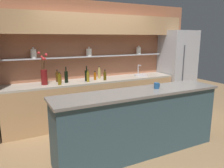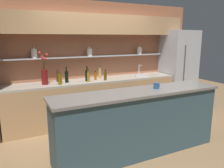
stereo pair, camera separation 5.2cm
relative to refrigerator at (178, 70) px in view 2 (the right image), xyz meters
The scene contains 17 objects.
ground_plane 2.71m from the refrigerator, 151.58° to the right, with size 12.00×12.00×0.00m, color olive.
back_wall_unit 2.31m from the refrigerator, behind, with size 5.20×0.44×2.60m.
back_counter_unit 2.35m from the refrigerator, behind, with size 3.78×0.62×0.92m.
island_counter 2.77m from the refrigerator, 144.45° to the right, with size 2.73×0.61×1.02m.
refrigerator is the anchor object (origin of this frame).
flower_vase 3.35m from the refrigerator, behind, with size 0.18×0.16×0.64m.
sink_fixture 1.09m from the refrigerator, behind, with size 0.32×0.32×0.25m.
bottle_sauce_0 2.29m from the refrigerator, behind, with size 0.05×0.05×0.19m.
bottle_sauce_1 3.04m from the refrigerator, behind, with size 0.06×0.06×0.20m.
bottle_oil_2 2.12m from the refrigerator, behind, with size 0.06×0.06×0.23m.
bottle_oil_3 2.51m from the refrigerator, behind, with size 0.06×0.06×0.26m.
bottle_wine_4 2.50m from the refrigerator, behind, with size 0.08×0.08×0.32m.
bottle_wine_5 2.92m from the refrigerator, behind, with size 0.07×0.07×0.32m.
bottle_spirit_6 3.07m from the refrigerator, behind, with size 0.06×0.06×0.25m.
bottle_spirit_7 2.14m from the refrigerator, behind, with size 0.06×0.06×0.27m.
bottle_oil_8 3.10m from the refrigerator, behind, with size 0.06×0.06×0.26m.
coffee_mug 2.46m from the refrigerator, 140.19° to the right, with size 0.10×0.08×0.09m.
Camera 2 is at (-1.78, -3.10, 1.82)m, focal length 35.00 mm.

